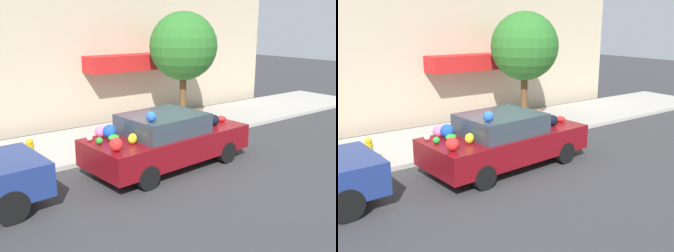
{
  "view_description": "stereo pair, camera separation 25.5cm",
  "coord_description": "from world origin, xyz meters",
  "views": [
    {
      "loc": [
        -5.7,
        -7.75,
        3.55
      ],
      "look_at": [
        0.0,
        -0.19,
        1.05
      ],
      "focal_mm": 42.0,
      "sensor_mm": 36.0,
      "label": 1
    },
    {
      "loc": [
        -5.49,
        -7.9,
        3.55
      ],
      "look_at": [
        0.0,
        -0.19,
        1.05
      ],
      "focal_mm": 42.0,
      "sensor_mm": 36.0,
      "label": 2
    }
  ],
  "objects": [
    {
      "name": "sidewalk_curb",
      "position": [
        0.0,
        2.7,
        0.06
      ],
      "size": [
        24.0,
        3.2,
        0.12
      ],
      "color": "#B2ADA3",
      "rests_on": "ground"
    },
    {
      "name": "ground_plane",
      "position": [
        0.0,
        0.0,
        0.0
      ],
      "size": [
        60.0,
        60.0,
        0.0
      ],
      "primitive_type": "plane",
      "color": "#38383A"
    },
    {
      "name": "street_tree",
      "position": [
        2.95,
        2.86,
        2.76
      ],
      "size": [
        2.33,
        2.33,
        3.82
      ],
      "color": "brown",
      "rests_on": "sidewalk_curb"
    },
    {
      "name": "art_car",
      "position": [
        -0.05,
        -0.19,
        0.72
      ],
      "size": [
        4.34,
        2.1,
        1.62
      ],
      "rotation": [
        0.0,
        0.0,
        0.07
      ],
      "color": "maroon",
      "rests_on": "ground"
    },
    {
      "name": "fire_hydrant",
      "position": [
        -2.89,
        1.62,
        0.46
      ],
      "size": [
        0.2,
        0.2,
        0.7
      ],
      "color": "gold",
      "rests_on": "sidewalk_curb"
    },
    {
      "name": "building_facade",
      "position": [
        0.09,
        4.92,
        3.1
      ],
      "size": [
        18.0,
        1.2,
        6.29
      ],
      "color": "#C6B293",
      "rests_on": "ground"
    }
  ]
}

